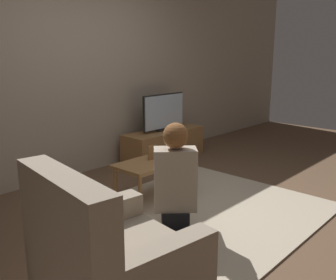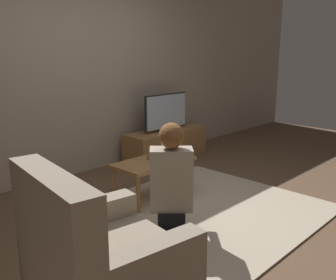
{
  "view_description": "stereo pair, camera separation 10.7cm",
  "coord_description": "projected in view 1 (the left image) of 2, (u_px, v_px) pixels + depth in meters",
  "views": [
    {
      "loc": [
        -2.63,
        -2.04,
        1.52
      ],
      "look_at": [
        0.36,
        0.71,
        0.56
      ],
      "focal_mm": 40.0,
      "sensor_mm": 36.0,
      "label": 1
    },
    {
      "loc": [
        -2.55,
        -2.12,
        1.52
      ],
      "look_at": [
        0.36,
        0.71,
        0.56
      ],
      "focal_mm": 40.0,
      "sensor_mm": 36.0,
      "label": 2
    }
  ],
  "objects": [
    {
      "name": "coffee_table",
      "position": [
        155.0,
        165.0,
        3.9
      ],
      "size": [
        0.85,
        0.45,
        0.42
      ],
      "color": "olive",
      "rests_on": "ground_plane"
    },
    {
      "name": "tv",
      "position": [
        164.0,
        112.0,
        5.32
      ],
      "size": [
        0.79,
        0.08,
        0.52
      ],
      "color": "black",
      "rests_on": "tv_stand"
    },
    {
      "name": "armchair",
      "position": [
        112.0,
        272.0,
        2.11
      ],
      "size": [
        0.85,
        0.91,
        0.94
      ],
      "rotation": [
        0.0,
        0.0,
        1.44
      ],
      "color": "gray",
      "rests_on": "ground_plane"
    },
    {
      "name": "tv_stand",
      "position": [
        164.0,
        144.0,
        5.43
      ],
      "size": [
        1.29,
        0.44,
        0.42
      ],
      "color": "olive",
      "rests_on": "ground_plane"
    },
    {
      "name": "rug",
      "position": [
        197.0,
        214.0,
        3.57
      ],
      "size": [
        2.38,
        1.95,
        0.02
      ],
      "color": "#BCAD93",
      "rests_on": "ground_plane"
    },
    {
      "name": "picture_frame",
      "position": [
        152.0,
        153.0,
        3.91
      ],
      "size": [
        0.11,
        0.01,
        0.15
      ],
      "color": "olive",
      "rests_on": "coffee_table"
    },
    {
      "name": "remote",
      "position": [
        163.0,
        161.0,
        3.84
      ],
      "size": [
        0.04,
        0.15,
        0.02
      ],
      "color": "black",
      "rests_on": "coffee_table"
    },
    {
      "name": "ground_plane",
      "position": [
        197.0,
        215.0,
        3.58
      ],
      "size": [
        10.0,
        10.0,
        0.0
      ],
      "primitive_type": "plane",
      "color": "brown"
    },
    {
      "name": "wall_back",
      "position": [
        75.0,
        70.0,
        4.55
      ],
      "size": [
        10.0,
        0.06,
        2.6
      ],
      "color": "tan",
      "rests_on": "ground_plane"
    },
    {
      "name": "person_kneeling",
      "position": [
        175.0,
        183.0,
        3.0
      ],
      "size": [
        0.75,
        0.76,
        0.97
      ],
      "rotation": [
        0.0,
        0.0,
        2.36
      ],
      "color": "black",
      "rests_on": "rug"
    }
  ]
}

